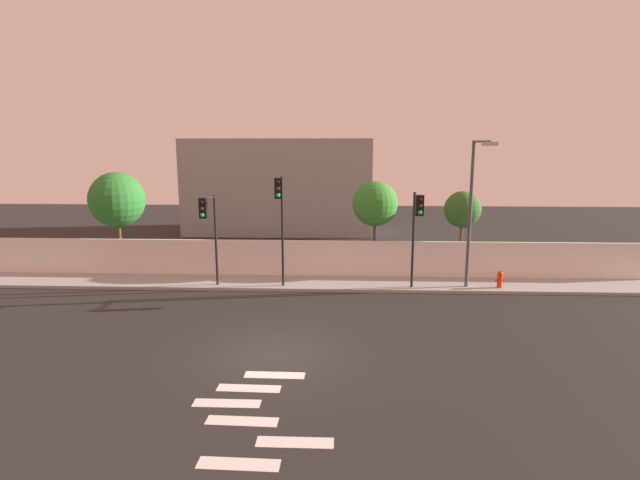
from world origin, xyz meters
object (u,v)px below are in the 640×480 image
Objects in this scene: traffic_light_center at (280,209)px; traffic_light_left at (417,220)px; fire_hydrant at (500,279)px; street_lamp_curbside at (473,202)px; roadside_tree_midright at (462,210)px; traffic_light_right at (209,222)px; roadside_tree_midleft at (375,204)px; roadside_tree_leftmost at (117,200)px.

traffic_light_left is at bearing -0.74° from traffic_light_center.
street_lamp_curbside is at bearing -173.15° from fire_hydrant.
roadside_tree_midright is (8.94, 3.62, -0.47)m from traffic_light_center.
traffic_light_right is 12.74m from roadside_tree_midright.
traffic_light_right is 8.57m from roadside_tree_midleft.
traffic_light_center is 10.69m from fire_hydrant.
roadside_tree_midleft reaches higher than fire_hydrant.
roadside_tree_midright reaches higher than fire_hydrant.
traffic_light_center is 1.18× the size of roadside_tree_midright.
roadside_tree_leftmost is at bearing 170.14° from street_lamp_curbside.
roadside_tree_midright is (4.48, -0.00, -0.29)m from roadside_tree_midleft.
fire_hydrant is 0.15× the size of roadside_tree_leftmost.
roadside_tree_midleft is (13.54, 0.00, -0.14)m from roadside_tree_leftmost.
traffic_light_right is at bearing -178.04° from traffic_light_center.
roadside_tree_midleft is (-4.19, 3.08, -0.48)m from street_lamp_curbside.
roadside_tree_midleft is at bearing 180.00° from roadside_tree_midright.
street_lamp_curbside reaches higher than traffic_light_left.
traffic_light_center is 9.77m from roadside_tree_leftmost.
fire_hydrant is 0.18× the size of roadside_tree_midright.
street_lamp_curbside is at bearing 13.40° from traffic_light_left.
traffic_light_right is at bearing -176.47° from fire_hydrant.
traffic_light_right is 0.64× the size of street_lamp_curbside.
traffic_light_right is at bearing -176.89° from street_lamp_curbside.
roadside_tree_leftmost is (-19.22, 2.90, 3.28)m from fire_hydrant.
traffic_light_center reaches higher than traffic_light_right.
roadside_tree_midright is (12.18, 3.73, 0.11)m from traffic_light_right.
street_lamp_curbside is (11.89, 0.65, 0.88)m from traffic_light_right.
roadside_tree_midright is at bearing -0.00° from roadside_tree_midleft.
street_lamp_curbside is (8.65, 0.54, 0.30)m from traffic_light_center.
traffic_light_left is 5.57× the size of fire_hydrant.
roadside_tree_leftmost is 1.08× the size of roadside_tree_midleft.
roadside_tree_midright is (-1.20, 2.90, 2.85)m from fire_hydrant.
traffic_light_left reaches higher than fire_hydrant.
roadside_tree_leftmost is (-5.84, 3.73, 0.54)m from traffic_light_right.
street_lamp_curbside is at bearing 3.54° from traffic_light_center.
roadside_tree_midright is (0.29, 3.08, -0.77)m from street_lamp_curbside.
traffic_light_left is 0.86× the size of traffic_light_center.
traffic_light_center reaches higher than traffic_light_left.
roadside_tree_midleft reaches higher than roadside_tree_midright.
roadside_tree_midright is at bearing 22.02° from traffic_light_center.
traffic_light_right is at bearing -154.17° from roadside_tree_midleft.
roadside_tree_midleft reaches higher than traffic_light_right.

